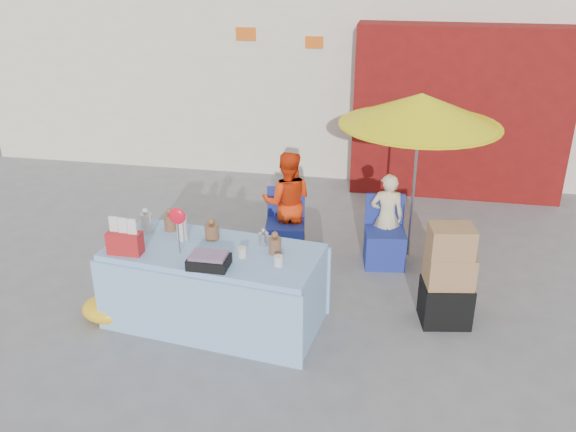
% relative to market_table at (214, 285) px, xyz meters
% --- Properties ---
extents(ground, '(80.00, 80.00, 0.00)m').
position_rel_market_table_xyz_m(ground, '(0.44, 0.01, -0.43)').
color(ground, slate).
rests_on(ground, ground).
extents(market_table, '(2.31, 1.30, 1.33)m').
position_rel_market_table_xyz_m(market_table, '(0.00, 0.00, 0.00)').
color(market_table, '#99C7F5').
rests_on(market_table, ground).
extents(chair_left, '(0.54, 0.53, 0.85)m').
position_rel_market_table_xyz_m(chair_left, '(0.43, 1.62, -0.18)').
color(chair_left, navy).
rests_on(chair_left, ground).
extents(chair_right, '(0.54, 0.53, 0.85)m').
position_rel_market_table_xyz_m(chair_right, '(1.68, 1.62, -0.18)').
color(chair_right, navy).
rests_on(chair_right, ground).
extents(vendor_orange, '(0.71, 0.59, 1.34)m').
position_rel_market_table_xyz_m(vendor_orange, '(0.44, 1.76, 0.23)').
color(vendor_orange, red).
rests_on(vendor_orange, ground).
extents(vendor_beige, '(0.45, 0.32, 1.13)m').
position_rel_market_table_xyz_m(vendor_beige, '(1.69, 1.76, 0.13)').
color(vendor_beige, beige).
rests_on(vendor_beige, ground).
extents(umbrella, '(1.90, 1.90, 2.09)m').
position_rel_market_table_xyz_m(umbrella, '(1.99, 1.91, 1.46)').
color(umbrella, gray).
rests_on(umbrella, ground).
extents(box_stack, '(0.56, 0.49, 1.11)m').
position_rel_market_table_xyz_m(box_stack, '(2.37, 0.43, 0.08)').
color(box_stack, black).
rests_on(box_stack, ground).
extents(tarp_bundle, '(0.71, 0.64, 0.26)m').
position_rel_market_table_xyz_m(tarp_bundle, '(-1.11, -0.18, -0.30)').
color(tarp_bundle, yellow).
rests_on(tarp_bundle, ground).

